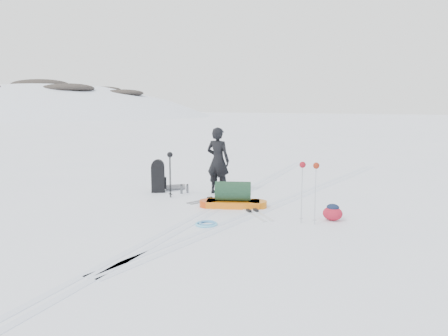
{
  "coord_description": "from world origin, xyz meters",
  "views": [
    {
      "loc": [
        4.96,
        -9.54,
        2.59
      ],
      "look_at": [
        0.02,
        0.28,
        0.95
      ],
      "focal_mm": 35.0,
      "sensor_mm": 36.0,
      "label": 1
    }
  ],
  "objects_px": {
    "skier": "(218,161)",
    "pulk_sled": "(233,197)",
    "ski_poles_black": "(170,160)",
    "expedition_rucksack": "(160,177)"
  },
  "relations": [
    {
      "from": "skier",
      "to": "pulk_sled",
      "type": "distance_m",
      "value": 1.86
    },
    {
      "from": "expedition_rucksack",
      "to": "ski_poles_black",
      "type": "distance_m",
      "value": 1.04
    },
    {
      "from": "expedition_rucksack",
      "to": "ski_poles_black",
      "type": "relative_size",
      "value": 0.8
    },
    {
      "from": "expedition_rucksack",
      "to": "pulk_sled",
      "type": "bearing_deg",
      "value": -46.48
    },
    {
      "from": "skier",
      "to": "ski_poles_black",
      "type": "distance_m",
      "value": 1.41
    },
    {
      "from": "ski_poles_black",
      "to": "skier",
      "type": "bearing_deg",
      "value": 32.4
    },
    {
      "from": "skier",
      "to": "pulk_sled",
      "type": "xyz_separation_m",
      "value": [
        1.11,
        -1.31,
        -0.71
      ]
    },
    {
      "from": "ski_poles_black",
      "to": "pulk_sled",
      "type": "bearing_deg",
      "value": -23.32
    },
    {
      "from": "expedition_rucksack",
      "to": "ski_poles_black",
      "type": "bearing_deg",
      "value": -67.26
    },
    {
      "from": "pulk_sled",
      "to": "ski_poles_black",
      "type": "height_order",
      "value": "ski_poles_black"
    }
  ]
}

